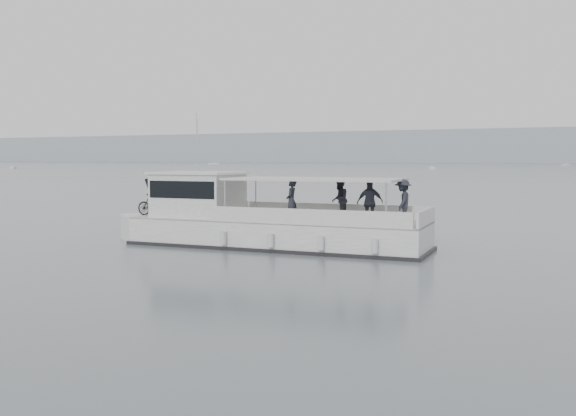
% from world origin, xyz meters
% --- Properties ---
extents(ground, '(1400.00, 1400.00, 0.00)m').
position_xyz_m(ground, '(0.00, 0.00, 0.00)').
color(ground, '#566266').
rests_on(ground, ground).
extents(tour_boat, '(13.89, 4.13, 5.79)m').
position_xyz_m(tour_boat, '(-4.84, -3.28, 0.95)').
color(tour_boat, white).
rests_on(tour_boat, ground).
extents(moored_fleet, '(384.92, 345.23, 9.84)m').
position_xyz_m(moored_fleet, '(-39.28, 211.13, 0.36)').
color(moored_fleet, white).
rests_on(moored_fleet, ground).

